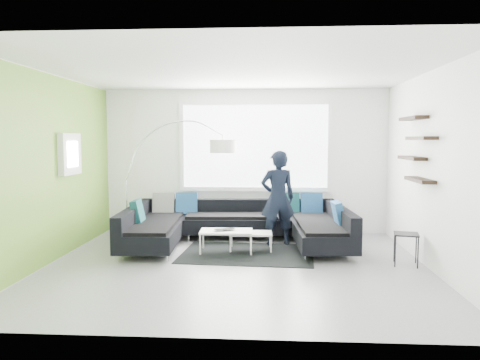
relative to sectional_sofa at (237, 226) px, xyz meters
name	(u,v)px	position (x,y,z in m)	size (l,w,h in m)	color
ground	(236,266)	(0.07, -1.23, -0.35)	(5.50, 5.50, 0.00)	gray
room_shell	(239,141)	(0.11, -1.03, 1.46)	(5.54, 5.04, 2.82)	white
sectional_sofa	(237,226)	(0.00, 0.00, 0.00)	(3.83, 2.50, 0.80)	black
rug	(247,253)	(0.20, -0.51, -0.35)	(2.08, 1.51, 0.01)	black
coffee_table	(239,240)	(0.05, -0.35, -0.17)	(1.09, 0.64, 0.36)	silver
arc_lamp	(126,180)	(-2.06, 0.46, 0.74)	(2.01, 0.53, 2.18)	white
side_table	(406,249)	(2.54, -1.04, -0.12)	(0.34, 0.34, 0.47)	black
person	(278,198)	(0.70, 0.17, 0.47)	(0.67, 0.51, 1.64)	black
laptop	(226,230)	(-0.15, -0.47, 0.02)	(0.40, 0.33, 0.03)	black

